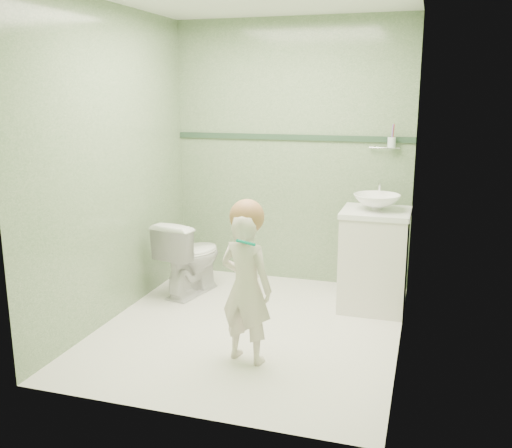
% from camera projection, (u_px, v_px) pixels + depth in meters
% --- Properties ---
extents(ground, '(2.50, 2.50, 0.00)m').
position_uv_depth(ground, '(250.00, 328.00, 4.31)').
color(ground, white).
rests_on(ground, ground).
extents(room_shell, '(2.50, 2.54, 2.40)m').
position_uv_depth(room_shell, '(250.00, 171.00, 4.04)').
color(room_shell, gray).
rests_on(room_shell, ground).
extents(trim_stripe, '(2.20, 0.02, 0.05)m').
position_uv_depth(trim_stripe, '(291.00, 137.00, 5.16)').
color(trim_stripe, '#2A4531').
rests_on(trim_stripe, room_shell).
extents(vanity, '(0.52, 0.50, 0.80)m').
position_uv_depth(vanity, '(374.00, 261.00, 4.63)').
color(vanity, silver).
rests_on(vanity, ground).
extents(counter, '(0.54, 0.52, 0.04)m').
position_uv_depth(counter, '(376.00, 212.00, 4.54)').
color(counter, white).
rests_on(counter, vanity).
extents(basin, '(0.37, 0.37, 0.13)m').
position_uv_depth(basin, '(377.00, 202.00, 4.52)').
color(basin, white).
rests_on(basin, counter).
extents(faucet, '(0.03, 0.13, 0.18)m').
position_uv_depth(faucet, '(379.00, 189.00, 4.67)').
color(faucet, silver).
rests_on(faucet, counter).
extents(cup_holder, '(0.26, 0.07, 0.21)m').
position_uv_depth(cup_holder, '(391.00, 143.00, 4.86)').
color(cup_holder, silver).
rests_on(cup_holder, room_shell).
extents(toilet, '(0.50, 0.72, 0.67)m').
position_uv_depth(toilet, '(191.00, 257.00, 5.00)').
color(toilet, white).
rests_on(toilet, ground).
extents(toddler, '(0.41, 0.32, 1.01)m').
position_uv_depth(toddler, '(246.00, 288.00, 3.69)').
color(toddler, beige).
rests_on(toddler, ground).
extents(hair_cap, '(0.22, 0.22, 0.22)m').
position_uv_depth(hair_cap, '(247.00, 217.00, 3.61)').
color(hair_cap, '#A56E45').
rests_on(hair_cap, toddler).
extents(teal_toothbrush, '(0.11, 0.14, 0.08)m').
position_uv_depth(teal_toothbrush, '(245.00, 242.00, 3.47)').
color(teal_toothbrush, '#019176').
rests_on(teal_toothbrush, toddler).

